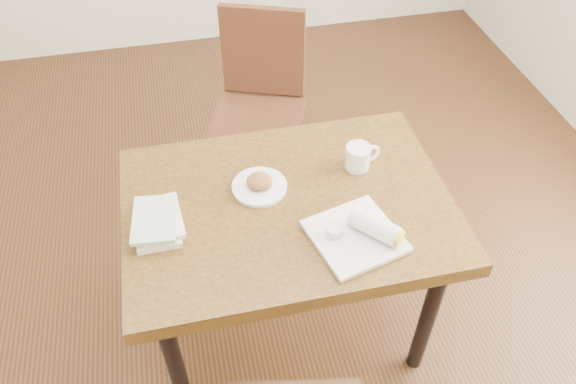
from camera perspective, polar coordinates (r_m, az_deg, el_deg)
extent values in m
cube|color=#472814|center=(2.54, 0.00, -12.96)|extent=(4.00, 5.00, 0.01)
cube|color=brown|center=(1.96, 0.00, -1.65)|extent=(1.13, 0.81, 0.06)
cylinder|color=black|center=(2.07, -11.33, -16.97)|extent=(0.06, 0.06, 0.69)
cylinder|color=black|center=(2.20, 14.05, -12.09)|extent=(0.06, 0.06, 0.69)
cylinder|color=black|center=(2.43, -12.46, -4.32)|extent=(0.06, 0.06, 0.69)
cylinder|color=black|center=(2.54, 8.82, -0.88)|extent=(0.06, 0.06, 0.69)
cylinder|color=#4F2616|center=(3.02, 1.09, 5.46)|extent=(0.04, 0.04, 0.45)
cylinder|color=#4F2616|center=(3.07, -5.62, 6.06)|extent=(0.04, 0.04, 0.45)
cylinder|color=#4F2616|center=(2.75, 0.10, 0.73)|extent=(0.04, 0.04, 0.45)
cylinder|color=#4F2616|center=(2.81, -7.18, 1.47)|extent=(0.04, 0.04, 0.45)
cube|color=#4F2616|center=(2.75, -3.10, 7.38)|extent=(0.54, 0.54, 0.04)
cube|color=#4F2616|center=(2.76, -2.56, 14.06)|extent=(0.39, 0.18, 0.45)
cylinder|color=white|center=(1.98, -2.90, 0.45)|extent=(0.19, 0.19, 0.01)
cylinder|color=white|center=(1.98, -2.91, 0.63)|extent=(0.20, 0.20, 0.01)
ellipsoid|color=#B27538|center=(1.96, -2.93, 1.10)|extent=(0.12, 0.11, 0.05)
cylinder|color=white|center=(2.06, 7.10, 3.55)|extent=(0.09, 0.09, 0.09)
torus|color=white|center=(2.08, 8.40, 3.90)|extent=(0.08, 0.03, 0.07)
cylinder|color=tan|center=(2.03, 7.21, 4.43)|extent=(0.08, 0.08, 0.01)
cylinder|color=#F2E5CC|center=(2.03, 7.22, 4.50)|extent=(0.06, 0.06, 0.00)
cube|color=white|center=(1.83, 6.82, -4.59)|extent=(0.32, 0.32, 0.02)
cube|color=white|center=(1.83, 6.85, -4.37)|extent=(0.33, 0.33, 0.01)
cylinder|color=white|center=(1.81, 8.79, -3.46)|extent=(0.16, 0.17, 0.07)
cylinder|color=yellow|center=(1.79, 11.07, -4.59)|extent=(0.06, 0.06, 0.06)
cylinder|color=silver|center=(1.81, 4.73, -3.93)|extent=(0.06, 0.06, 0.03)
cylinder|color=red|center=(1.80, 4.75, -3.67)|extent=(0.05, 0.05, 0.01)
cube|color=white|center=(1.90, -13.08, -3.35)|extent=(0.15, 0.21, 0.02)
cube|color=silver|center=(1.89, -12.86, -2.68)|extent=(0.16, 0.21, 0.02)
cube|color=#7AB782|center=(1.87, -13.42, -2.70)|extent=(0.16, 0.22, 0.01)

